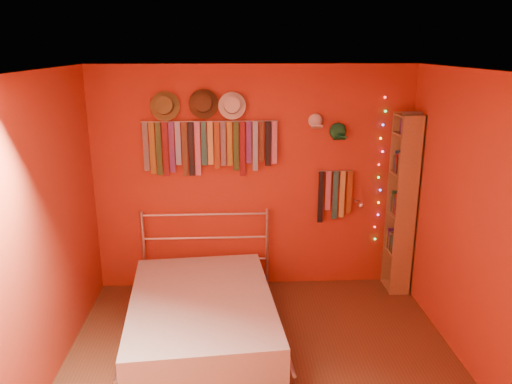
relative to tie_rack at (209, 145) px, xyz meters
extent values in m
plane|color=brown|center=(0.48, -1.68, -1.66)|extent=(3.50, 3.50, 0.00)
cube|color=maroon|center=(0.48, 0.07, -0.41)|extent=(3.50, 0.02, 2.50)
cube|color=maroon|center=(2.23, -1.68, -0.41)|extent=(0.02, 3.50, 2.50)
cube|color=maroon|center=(-1.27, -1.68, -0.41)|extent=(0.02, 3.50, 2.50)
cube|color=white|center=(0.48, -1.68, 0.84)|extent=(3.50, 3.50, 0.02)
cylinder|color=silver|center=(0.02, 0.02, 0.25)|extent=(1.45, 0.01, 0.01)
cube|color=navy|center=(-0.67, 0.01, -0.01)|extent=(0.06, 0.01, 0.53)
cube|color=olive|center=(-0.60, 0.00, -0.03)|extent=(0.06, 0.01, 0.56)
cube|color=#21461C|center=(-0.53, -0.01, -0.04)|extent=(0.06, 0.01, 0.57)
cube|color=#5D120E|center=(-0.46, 0.01, -0.04)|extent=(0.06, 0.01, 0.59)
cube|color=#441A6A|center=(-0.39, 0.00, -0.02)|extent=(0.06, 0.01, 0.55)
cube|color=#6C87C0|center=(-0.32, -0.01, 0.02)|extent=(0.06, 0.01, 0.46)
cube|color=#54341C|center=(-0.25, 0.01, -0.05)|extent=(0.06, 0.01, 0.59)
cube|color=black|center=(-0.19, 0.00, -0.04)|extent=(0.06, 0.01, 0.58)
cube|color=#C2619A|center=(-0.12, -0.01, -0.04)|extent=(0.06, 0.01, 0.58)
cube|color=#19594F|center=(-0.05, 0.01, 0.01)|extent=(0.06, 0.01, 0.47)
cube|color=tan|center=(0.02, 0.00, 0.02)|extent=(0.06, 0.01, 0.46)
cube|color=brown|center=(0.09, -0.01, -0.01)|extent=(0.06, 0.01, 0.51)
cube|color=#191457|center=(0.16, 0.01, 0.01)|extent=(0.06, 0.01, 0.48)
cube|color=olive|center=(0.23, 0.00, 0.01)|extent=(0.06, 0.01, 0.48)
cube|color=#254A1D|center=(0.29, -0.01, -0.02)|extent=(0.06, 0.01, 0.53)
cube|color=maroon|center=(0.36, 0.01, -0.05)|extent=(0.06, 0.01, 0.60)
cube|color=#4A1A6B|center=(0.43, 0.00, 0.02)|extent=(0.06, 0.01, 0.45)
cube|color=#6B98BE|center=(0.50, -0.01, -0.02)|extent=(0.06, 0.01, 0.54)
cube|color=#492918|center=(0.57, 0.01, 0.03)|extent=(0.06, 0.01, 0.44)
cube|color=black|center=(0.64, 0.00, 0.01)|extent=(0.06, 0.01, 0.48)
cube|color=#BE5F80|center=(0.70, -0.01, 0.02)|extent=(0.06, 0.01, 0.46)
cylinder|color=silver|center=(1.39, 0.02, -0.31)|extent=(0.40, 0.01, 0.01)
cube|color=black|center=(1.23, 0.01, -0.60)|extent=(0.06, 0.01, 0.60)
cube|color=#B55A74|center=(1.31, 0.00, -0.53)|extent=(0.06, 0.01, 0.45)
cube|color=#19595A|center=(1.39, -0.01, -0.58)|extent=(0.06, 0.01, 0.55)
cube|color=#B7A449|center=(1.47, 0.01, -0.58)|extent=(0.06, 0.01, 0.54)
cube|color=brown|center=(1.55, 0.00, -0.55)|extent=(0.06, 0.01, 0.49)
cylinder|color=olive|center=(-0.44, 0.01, 0.41)|extent=(0.31, 0.08, 0.30)
cylinder|color=olive|center=(-0.44, -0.05, 0.43)|extent=(0.18, 0.15, 0.20)
cylinder|color=#332314|center=(-0.44, -0.02, 0.42)|extent=(0.19, 0.06, 0.19)
cylinder|color=#473019|center=(-0.04, 0.01, 0.43)|extent=(0.31, 0.08, 0.31)
cylinder|color=#473019|center=(-0.04, -0.05, 0.45)|extent=(0.18, 0.15, 0.20)
cylinder|color=black|center=(-0.04, -0.02, 0.44)|extent=(0.19, 0.06, 0.19)
cylinder|color=silver|center=(0.26, 0.01, 0.41)|extent=(0.29, 0.07, 0.28)
cylinder|color=silver|center=(0.26, -0.04, 0.43)|extent=(0.17, 0.14, 0.19)
cylinder|color=black|center=(0.26, -0.02, 0.42)|extent=(0.18, 0.06, 0.18)
ellipsoid|color=white|center=(1.14, 0.02, 0.25)|extent=(0.17, 0.13, 0.17)
cube|color=white|center=(1.14, -0.09, 0.20)|extent=(0.12, 0.09, 0.05)
ellipsoid|color=#176734|center=(1.39, 0.02, 0.13)|extent=(0.18, 0.14, 0.18)
cube|color=#176734|center=(1.39, -0.10, 0.08)|extent=(0.13, 0.10, 0.05)
sphere|color=#FF3333|center=(1.88, 0.03, 0.49)|extent=(0.02, 0.02, 0.02)
sphere|color=#33FF4C|center=(1.90, 0.03, 0.34)|extent=(0.02, 0.02, 0.02)
sphere|color=#4C66FF|center=(1.88, 0.03, 0.20)|extent=(0.02, 0.02, 0.02)
sphere|color=yellow|center=(1.87, 0.03, 0.05)|extent=(0.02, 0.02, 0.02)
sphere|color=#FF4CCC|center=(1.90, 0.03, -0.10)|extent=(0.02, 0.02, 0.02)
sphere|color=#FF3333|center=(1.87, 0.03, -0.24)|extent=(0.02, 0.02, 0.02)
sphere|color=#33FF4C|center=(1.88, 0.03, -0.39)|extent=(0.02, 0.02, 0.02)
sphere|color=#4C66FF|center=(1.90, 0.03, -0.54)|extent=(0.02, 0.02, 0.02)
sphere|color=yellow|center=(1.90, 0.03, -0.68)|extent=(0.02, 0.02, 0.02)
sphere|color=#FF4CCC|center=(1.90, 0.03, -0.83)|extent=(0.02, 0.02, 0.02)
sphere|color=#FF3333|center=(1.87, 0.03, -0.98)|extent=(0.02, 0.02, 0.02)
sphere|color=#33FF4C|center=(1.89, 0.03, -1.12)|extent=(0.02, 0.02, 0.02)
cylinder|color=silver|center=(1.64, 0.05, -0.67)|extent=(0.03, 0.03, 0.03)
cylinder|color=silver|center=(1.64, -0.06, -0.64)|extent=(0.01, 0.23, 0.07)
sphere|color=white|center=(1.64, -0.18, -0.65)|extent=(0.06, 0.06, 0.06)
cube|color=olive|center=(2.10, -0.31, -0.66)|extent=(0.24, 0.02, 2.00)
cube|color=olive|center=(2.10, 0.01, -0.66)|extent=(0.24, 0.02, 2.00)
cube|color=olive|center=(2.22, -0.15, -0.66)|extent=(0.02, 0.34, 2.00)
cube|color=olive|center=(2.10, -0.15, -1.64)|extent=(0.24, 0.32, 0.02)
cube|color=olive|center=(2.10, -0.15, -1.21)|extent=(0.24, 0.32, 0.02)
cube|color=olive|center=(2.10, -0.15, -0.76)|extent=(0.24, 0.32, 0.02)
cube|color=olive|center=(2.10, -0.15, -0.31)|extent=(0.24, 0.32, 0.02)
cube|color=olive|center=(2.10, -0.15, 0.12)|extent=(0.24, 0.32, 0.02)
cube|color=olive|center=(2.10, -0.15, 0.32)|extent=(0.24, 0.32, 0.02)
cylinder|color=silver|center=(-0.75, -0.03, -1.19)|extent=(0.04, 0.04, 0.94)
cylinder|color=silver|center=(0.63, -0.03, -1.19)|extent=(0.04, 0.04, 0.94)
cylinder|color=silver|center=(-0.06, -0.03, -1.31)|extent=(1.38, 0.02, 0.02)
cylinder|color=silver|center=(-0.06, -0.03, -1.05)|extent=(1.38, 0.02, 0.02)
cylinder|color=silver|center=(-0.06, -0.03, -0.77)|extent=(1.38, 0.02, 0.02)
cube|color=beige|center=(-0.06, -1.02, -1.44)|extent=(1.47, 1.98, 0.38)
cylinder|color=silver|center=(-0.75, -1.02, -1.46)|extent=(0.18, 1.87, 0.03)
cylinder|color=silver|center=(0.63, -1.02, -1.46)|extent=(0.18, 1.87, 0.03)
camera|label=1|loc=(0.23, -5.26, 1.01)|focal=35.00mm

